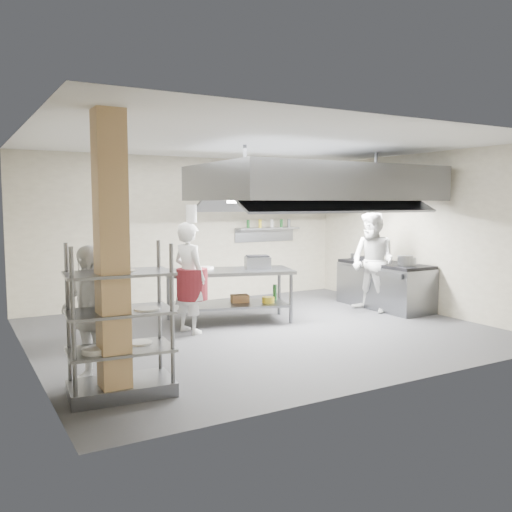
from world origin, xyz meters
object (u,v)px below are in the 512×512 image
chef_line (373,262)px  griddle (258,263)px  stockpot (405,261)px  island (229,296)px  chef_head (189,278)px  cooking_range (384,287)px  pass_rack (120,320)px  chef_plating (90,315)px

chef_line → griddle: (-2.24, 0.48, 0.07)m
stockpot → island: bearing=161.5°
chef_head → cooking_range: bearing=-107.0°
pass_rack → griddle: (3.16, 2.57, 0.19)m
island → stockpot: 3.34m
island → chef_line: (2.76, -0.58, 0.49)m
chef_plating → stockpot: size_ratio=5.61×
cooking_range → stockpot: stockpot is taller
chef_plating → chef_head: bearing=105.0°
stockpot → chef_line: bearing=128.4°
pass_rack → chef_head: (1.74, 2.26, 0.06)m
chef_line → pass_rack: bearing=-76.9°
cooking_range → chef_head: size_ratio=1.13×
cooking_range → stockpot: (-0.11, -0.65, 0.58)m
chef_line → chef_plating: size_ratio=1.19×
island → griddle: 0.77m
griddle → stockpot: 2.77m
chef_head → stockpot: 4.08m
pass_rack → island: bearing=50.7°
cooking_range → chef_plating: size_ratio=1.25×
chef_line → chef_plating: 5.82m
pass_rack → cooking_range: 6.32m
chef_plating → island: bearing=100.2°
pass_rack → griddle: bearing=44.5°
cooking_range → chef_line: chef_line is taller
pass_rack → chef_line: 5.79m
cooking_range → chef_line: size_ratio=1.05×
island → chef_plating: size_ratio=1.37×
chef_plating → griddle: 3.95m
pass_rack → stockpot: pass_rack is taller
griddle → chef_plating: bearing=-128.7°
stockpot → chef_head: bearing=171.1°
island → chef_plating: (-2.84, -2.16, 0.34)m
chef_line → griddle: 2.29m
island → chef_head: chef_head is taller
cooking_range → chef_line: (-0.48, -0.19, 0.53)m
island → chef_head: 1.08m
chef_line → chef_head: bearing=-100.7°
island → pass_rack: pass_rack is taller
chef_line → griddle: bearing=-110.1°
chef_line → griddle: size_ratio=4.43×
island → chef_line: size_ratio=1.16×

